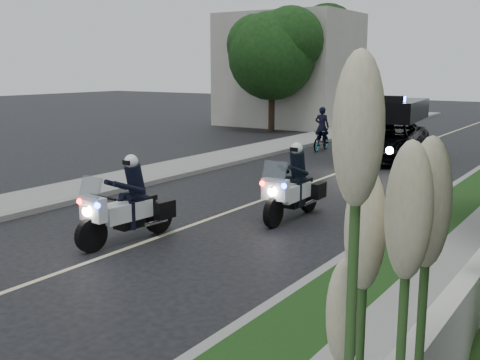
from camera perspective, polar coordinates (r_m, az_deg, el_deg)
The scene contains 14 objects.
ground at distance 11.58m, azimuth -15.03°, elevation -7.94°, with size 120.00×120.00×0.00m, color black.
curb_right at distance 18.02m, azimuth 19.39°, elevation -1.18°, with size 0.20×60.00×0.15m, color gray.
grass_verge at distance 17.87m, azimuth 21.56°, elevation -1.42°, with size 1.20×60.00×0.16m, color #193814.
curb_left at distance 21.48m, azimuth -2.24°, elevation 1.33°, with size 0.20×60.00×0.15m, color gray.
sidewalk_left at distance 22.14m, azimuth -4.55°, elevation 1.60°, with size 2.00×60.00×0.16m, color gray.
building_far at distance 37.88m, azimuth 4.82°, elevation 10.69°, with size 8.00×6.00×7.00m, color #A8A396.
lane_marking at distance 19.41m, azimuth 7.61°, elevation -0.02°, with size 0.12×50.00×0.01m, color #BFB78C.
police_moto_left at distance 12.80m, azimuth -10.89°, elevation -5.94°, with size 0.77×2.21×1.88m, color silver, non-canonical shape.
police_moto_right at distance 14.47m, azimuth 5.15°, elevation -3.79°, with size 0.78×2.23×1.89m, color white, non-canonical shape.
police_suv at distance 24.46m, azimuth 14.02°, elevation 2.01°, with size 2.67×5.77×2.81m, color black.
bicycle at distance 26.42m, azimuth 7.98°, elevation 2.88°, with size 0.63×1.80×0.94m, color black.
cyclist at distance 26.42m, azimuth 7.98°, elevation 2.88°, with size 0.63×0.42×1.76m, color black.
tree_left_near at distance 34.01m, azimuth 3.09°, elevation 4.77°, with size 5.02×5.02×8.37m, color #1A4115, non-canonical shape.
tree_left_far at distance 39.42m, azimuth 6.64°, elevation 5.57°, with size 5.49×5.49×9.15m, color black, non-canonical shape.
Camera 1 is at (8.34, -7.14, 3.69)m, focal length 43.49 mm.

